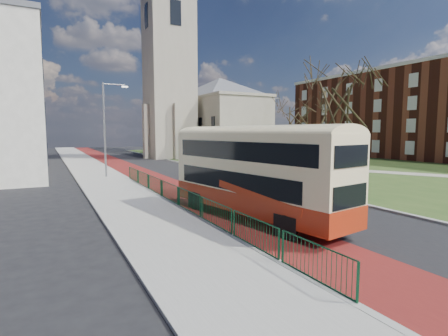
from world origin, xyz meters
TOP-DOWN VIEW (x-y plane):
  - ground at (0.00, 0.00)m, footprint 160.00×160.00m
  - road_carriageway at (1.50, 20.00)m, footprint 9.00×120.00m
  - bus_lane at (-1.20, 20.00)m, footprint 3.40×120.00m
  - pavement_west at (-5.00, 20.00)m, footprint 4.00×120.00m
  - kerb_west at (-3.00, 20.00)m, footprint 0.25×120.00m
  - kerb_east at (6.10, 22.00)m, footprint 0.25×80.00m
  - grass_green at (26.00, 22.00)m, footprint 40.00×80.00m
  - footpath at (20.00, 10.00)m, footprint 18.84×32.82m
  - pedestrian_railing at (-2.95, 4.00)m, footprint 0.07×24.00m
  - gothic_church at (12.56, 38.00)m, footprint 16.38×18.00m
  - brick_terrace at (40.00, 20.00)m, footprint 10.30×44.30m
  - streetlamp at (-4.35, 18.00)m, footprint 2.13×0.18m
  - bus at (-0.73, -0.02)m, footprint 3.93×10.05m
  - winter_tree_near at (15.57, 11.44)m, footprint 7.58×7.58m
  - winter_tree_far at (22.33, 25.35)m, footprint 7.62×7.62m
  - litter_bin at (8.11, 8.35)m, footprint 0.68×0.68m

SIDE VIEW (x-z plane):
  - ground at x=0.00m, z-range 0.00..0.00m
  - road_carriageway at x=1.50m, z-range 0.00..0.01m
  - bus_lane at x=-1.20m, z-range 0.00..0.01m
  - grass_green at x=26.00m, z-range 0.00..0.04m
  - footpath at x=20.00m, z-range 0.04..0.07m
  - pavement_west at x=-5.00m, z-range 0.00..0.12m
  - kerb_west at x=-3.00m, z-range 0.00..0.13m
  - kerb_east at x=6.10m, z-range 0.00..0.13m
  - litter_bin at x=8.11m, z-range 0.04..0.98m
  - pedestrian_railing at x=-2.95m, z-range -0.01..1.11m
  - bus at x=-0.73m, z-range 0.29..4.39m
  - streetlamp at x=-4.35m, z-range 0.59..8.59m
  - winter_tree_far at x=22.33m, z-range 1.85..11.21m
  - brick_terrace at x=40.00m, z-range 0.01..13.51m
  - winter_tree_near at x=15.57m, z-range 2.19..13.35m
  - gothic_church at x=12.56m, z-range -6.87..33.13m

